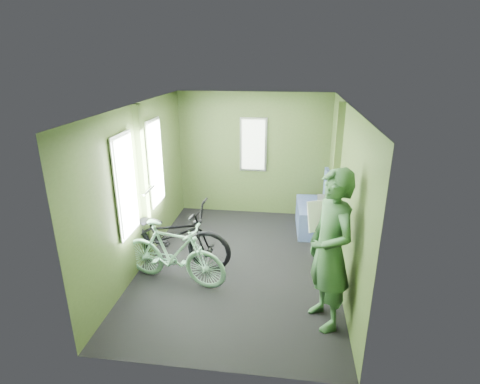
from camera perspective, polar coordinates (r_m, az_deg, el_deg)
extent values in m
plane|color=black|center=(5.62, -0.14, -10.95)|extent=(4.00, 4.00, 0.00)
cube|color=silver|center=(4.85, -0.16, 13.02)|extent=(2.80, 4.00, 0.02)
cube|color=#3E5126|center=(7.02, 2.05, 5.67)|extent=(2.80, 0.02, 2.30)
cube|color=#3E5126|center=(3.34, -4.84, -11.54)|extent=(2.80, 0.02, 2.30)
cube|color=#3E5126|center=(5.48, -14.82, 0.80)|extent=(0.02, 4.00, 2.30)
cube|color=#3E5126|center=(5.14, 15.52, -0.56)|extent=(0.02, 4.00, 2.30)
cube|color=#3E5126|center=(5.46, -14.43, 0.78)|extent=(0.08, 0.12, 2.30)
cube|color=silver|center=(4.92, -16.88, 0.87)|extent=(0.02, 0.56, 1.34)
cube|color=silver|center=(5.89, -12.62, 4.37)|extent=(0.02, 0.56, 1.34)
cube|color=white|center=(4.78, -17.41, 6.88)|extent=(0.00, 0.12, 0.12)
cube|color=white|center=(5.77, -12.93, 9.44)|extent=(0.00, 0.12, 0.12)
cylinder|color=silver|center=(5.45, -13.70, 0.25)|extent=(0.03, 0.40, 0.03)
cube|color=#3E5126|center=(5.69, 14.29, 1.57)|extent=(0.10, 0.10, 2.30)
cube|color=white|center=(5.81, 14.87, 9.05)|extent=(0.02, 0.40, 0.50)
cube|color=silver|center=(6.93, 2.03, 7.18)|extent=(0.50, 0.02, 1.00)
imported|color=black|center=(5.71, -10.61, -10.81)|extent=(1.95, 0.94, 1.03)
imported|color=#7FBE9C|center=(5.30, -9.84, -13.38)|extent=(1.57, 0.82, 0.93)
imported|color=#305832|center=(4.19, 13.56, -8.70)|extent=(0.67, 0.79, 1.84)
cube|color=silver|center=(4.30, 11.94, -3.60)|extent=(0.29, 0.22, 0.34)
cube|color=gray|center=(6.02, 12.76, -4.71)|extent=(0.25, 0.35, 0.84)
cube|color=navy|center=(6.66, 11.02, -3.79)|extent=(0.57, 0.99, 0.48)
cube|color=navy|center=(6.50, 13.40, 0.26)|extent=(0.10, 0.97, 0.54)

